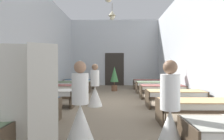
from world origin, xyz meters
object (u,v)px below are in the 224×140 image
at_px(bed_left_row_2, 47,94).
at_px(bed_right_row_3, 162,88).
at_px(bed_right_row_5, 148,82).
at_px(bed_right_row_1, 198,106).
at_px(bed_right_row_2, 175,94).
at_px(bed_left_row_3, 63,88).
at_px(bed_right_row_4, 154,84).
at_px(potted_plant, 114,76).
at_px(bed_left_row_4, 73,84).
at_px(nurse_mid_aisle, 170,121).
at_px(nurse_far_aisle, 80,113).
at_px(nurse_near_aisle, 95,91).
at_px(bed_left_row_5, 80,82).
at_px(privacy_screen, 15,103).
at_px(bed_left_row_1, 19,105).

bearing_deg(bed_left_row_2, bed_right_row_3, 23.55).
xyz_separation_m(bed_right_row_3, bed_right_row_5, (0.00, 3.80, 0.00)).
distance_m(bed_right_row_1, bed_right_row_2, 1.90).
height_order(bed_right_row_1, bed_left_row_3, same).
xyz_separation_m(bed_right_row_4, potted_plant, (-2.12, 0.64, 0.39)).
distance_m(bed_left_row_4, nurse_mid_aisle, 8.06).
bearing_deg(bed_right_row_2, bed_right_row_1, -90.00).
relative_size(bed_left_row_2, nurse_far_aisle, 1.28).
bearing_deg(bed_left_row_2, bed_left_row_3, 90.00).
xyz_separation_m(bed_left_row_3, nurse_near_aisle, (1.64, -1.76, 0.09)).
height_order(bed_left_row_5, nurse_near_aisle, nurse_near_aisle).
bearing_deg(bed_left_row_2, bed_left_row_4, 90.00).
xyz_separation_m(bed_right_row_1, potted_plant, (-2.12, 6.34, 0.39)).
bearing_deg(bed_left_row_3, privacy_screen, -80.63).
distance_m(bed_right_row_5, nurse_mid_aisle, 9.35).
height_order(bed_left_row_5, bed_right_row_5, same).
xyz_separation_m(bed_right_row_3, privacy_screen, (-3.41, -5.75, 0.41)).
bearing_deg(potted_plant, bed_right_row_4, -16.70).
bearing_deg(bed_left_row_2, bed_left_row_1, -90.00).
xyz_separation_m(bed_left_row_2, privacy_screen, (0.95, -3.85, 0.41)).
relative_size(bed_left_row_2, nurse_mid_aisle, 1.28).
bearing_deg(bed_left_row_5, bed_left_row_2, -90.00).
relative_size(bed_left_row_1, potted_plant, 1.36).
bearing_deg(privacy_screen, bed_right_row_5, 55.17).
relative_size(bed_right_row_1, potted_plant, 1.36).
distance_m(bed_right_row_1, bed_right_row_3, 3.80).
bearing_deg(bed_left_row_1, bed_left_row_5, 90.00).
distance_m(bed_left_row_4, bed_right_row_4, 4.36).
bearing_deg(bed_right_row_2, nurse_far_aisle, -129.65).
relative_size(bed_right_row_3, nurse_far_aisle, 1.28).
xyz_separation_m(bed_left_row_4, bed_right_row_4, (4.36, 0.00, 0.00)).
bearing_deg(bed_left_row_5, bed_left_row_4, -90.00).
height_order(bed_left_row_1, bed_right_row_1, same).
distance_m(bed_left_row_4, bed_right_row_5, 4.76).
height_order(bed_left_row_4, privacy_screen, privacy_screen).
xyz_separation_m(bed_right_row_1, bed_right_row_4, (0.00, 5.70, 0.00)).
bearing_deg(nurse_mid_aisle, nurse_near_aisle, 97.62).
relative_size(bed_left_row_3, nurse_mid_aisle, 1.28).
bearing_deg(bed_right_row_4, potted_plant, 163.30).
bearing_deg(bed_right_row_1, bed_left_row_3, 138.93).
height_order(bed_right_row_5, nurse_far_aisle, nurse_far_aisle).
bearing_deg(nurse_near_aisle, potted_plant, -59.31).
relative_size(bed_left_row_4, bed_left_row_5, 1.00).
bearing_deg(bed_right_row_3, bed_right_row_5, 90.00).
relative_size(bed_left_row_5, nurse_mid_aisle, 1.28).
xyz_separation_m(bed_left_row_1, bed_left_row_3, (0.00, 3.80, 0.00)).
relative_size(bed_right_row_2, privacy_screen, 1.12).
bearing_deg(bed_left_row_3, bed_right_row_5, 41.07).
distance_m(bed_right_row_1, bed_left_row_2, 4.76).
distance_m(bed_left_row_4, potted_plant, 2.36).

